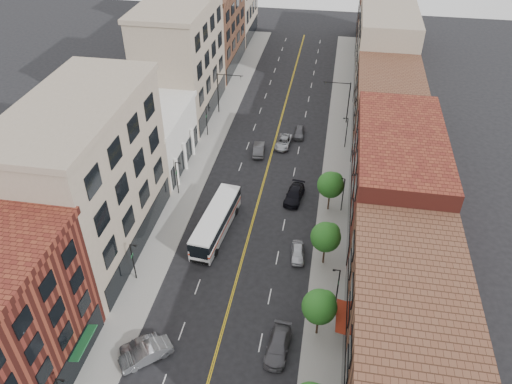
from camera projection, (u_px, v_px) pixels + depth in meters
The scene contains 32 objects.
ground at pixel (216, 354), 47.73m from camera, with size 220.00×220.00×0.00m, color black.
sidewalk_left at pixel (206, 152), 76.70m from camera, with size 4.00×110.00×0.15m, color gray.
sidewalk_right at pixel (337, 164), 73.96m from camera, with size 4.00×110.00×0.15m, color gray.
bldg_l_tanoffice at pixel (90, 182), 54.95m from camera, with size 10.00×22.00×18.00m, color gray.
bldg_l_white at pixel (151, 139), 72.15m from camera, with size 10.00×14.00×8.00m, color silver.
bldg_l_far_a at pixel (181, 61), 82.59m from camera, with size 10.00×20.00×18.00m, color gray.
bldg_l_far_b at pixel (211, 30), 99.28m from camera, with size 10.00×20.00×15.00m, color brown.
bldg_r_near at pixel (408, 348), 42.41m from camera, with size 10.00×26.00×10.00m, color brown.
bldg_r_mid at pixel (395, 178), 60.77m from camera, with size 10.00×22.00×12.00m, color #5C1F18.
bldg_r_far_a at pixel (388, 107), 77.95m from camera, with size 10.00×20.00×10.00m, color brown.
bldg_r_far_b at pixel (385, 47), 93.34m from camera, with size 10.00×22.00×14.00m, color gray.
bldg_r_far_c at pixel (381, 21), 110.03m from camera, with size 10.00×18.00×11.00m, color brown.
tree_r_1 at pixel (320, 306), 47.19m from camera, with size 3.40×3.40×5.59m.
tree_r_2 at pixel (327, 236), 55.09m from camera, with size 3.40×3.40×5.59m.
tree_r_3 at pixel (331, 184), 62.98m from camera, with size 3.40×3.40×5.59m.
lamp_l_1 at pixel (133, 260), 53.77m from camera, with size 0.81×0.55×5.05m.
lamp_l_2 at pixel (177, 176), 66.41m from camera, with size 0.81×0.55×5.05m.
lamp_l_3 at pixel (207, 119), 79.04m from camera, with size 0.81×0.55×5.05m.
lamp_r_1 at pixel (338, 286), 50.77m from camera, with size 0.81×0.55×5.05m.
lamp_r_2 at pixel (343, 193), 63.41m from camera, with size 0.81×0.55×5.05m.
lamp_r_3 at pixel (346, 131), 76.04m from camera, with size 0.81×0.55×5.05m.
signal_mast_left at pixel (222, 88), 84.27m from camera, with size 4.49×0.18×7.20m.
signal_mast_right at pixel (345, 98), 81.45m from camera, with size 4.49×0.18×7.20m.
city_bus at pixel (216, 221), 60.80m from camera, with size 3.83×12.19×3.08m.
car_angle_a at pixel (139, 344), 47.84m from camera, with size 1.51×3.76×1.28m, color #96989D.
car_angle_b at pixel (146, 354), 46.79m from camera, with size 1.75×5.01×1.65m, color #A0A3A8.
car_parked_mid at pixel (278, 346), 47.57m from camera, with size 2.07×5.08×1.48m, color #4B4A4F.
car_parked_far at pixel (298, 252), 58.00m from camera, with size 1.55×3.86×1.32m, color #B5B6BD.
car_lane_behind at pixel (259, 149), 76.06m from camera, with size 1.60×4.60×1.52m, color #424347.
car_lane_a at pixel (294, 195), 66.80m from camera, with size 2.09×5.14×1.49m, color black.
car_lane_b at pixel (283, 142), 77.88m from camera, with size 2.21×4.78×1.33m, color #9C9EA4.
car_lane_c at pixel (299, 132), 80.29m from camera, with size 1.59×3.95×1.34m, color #515156.
Camera 1 is at (8.74, -27.90, 40.98)m, focal length 35.00 mm.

